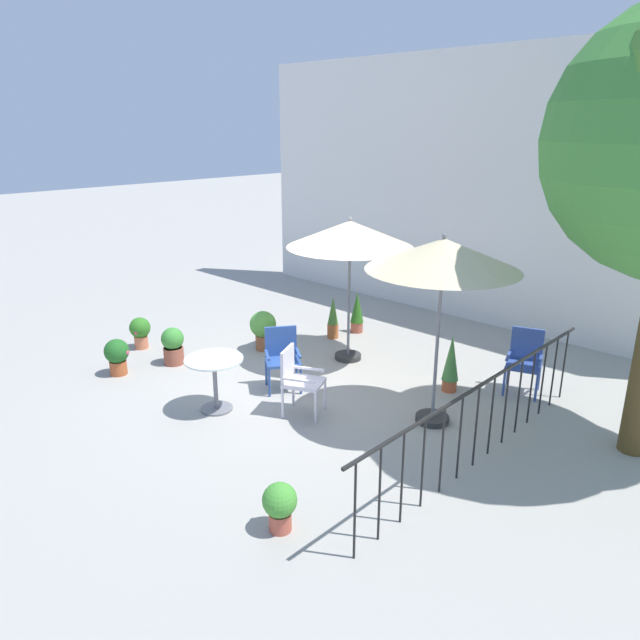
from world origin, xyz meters
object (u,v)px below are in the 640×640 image
cafe_table_0 (215,374)px  potted_plant_7 (140,331)px  potted_plant_1 (117,355)px  patio_chair_2 (525,357)px  patio_chair_1 (298,377)px  potted_plant_6 (451,363)px  patio_umbrella_1 (443,256)px  patio_chair_0 (282,354)px  potted_plant_0 (173,345)px  potted_plant_2 (333,318)px  potted_plant_3 (280,504)px  patio_umbrella_0 (350,235)px  potted_plant_4 (263,327)px  potted_plant_5 (357,312)px

cafe_table_0 → potted_plant_7: 2.90m
potted_plant_1 → patio_chair_2: bearing=38.0°
patio_chair_1 → potted_plant_7: 3.73m
potted_plant_6 → patio_umbrella_1: bearing=-70.4°
patio_chair_0 → patio_chair_1: patio_chair_1 is taller
potted_plant_0 → potted_plant_7: size_ratio=1.10×
cafe_table_0 → patio_chair_2: patio_chair_2 is taller
potted_plant_0 → potted_plant_6: potted_plant_6 is taller
potted_plant_0 → potted_plant_2: 2.90m
patio_chair_2 → potted_plant_3: size_ratio=1.85×
patio_umbrella_0 → potted_plant_6: patio_umbrella_0 is taller
patio_umbrella_1 → cafe_table_0: 3.37m
potted_plant_0 → potted_plant_3: potted_plant_0 is taller
patio_chair_2 → potted_plant_4: 4.28m
potted_plant_2 → potted_plant_3: size_ratio=1.56×
potted_plant_3 → cafe_table_0: bearing=155.8°
potted_plant_2 → potted_plant_7: size_ratio=1.41×
patio_umbrella_0 → potted_plant_1: (-2.18, -2.96, -1.75)m
potted_plant_5 → potted_plant_7: 3.91m
potted_plant_4 → potted_plant_6: bearing=13.4°
patio_chair_2 → potted_plant_6: patio_chair_2 is taller
potted_plant_3 → potted_plant_7: bearing=162.9°
patio_umbrella_1 → potted_plant_1: bearing=-155.0°
potted_plant_6 → potted_plant_7: (-4.83, -2.20, -0.12)m
cafe_table_0 → potted_plant_1: bearing=-171.4°
patio_chair_1 → potted_plant_2: (-1.65, 2.51, -0.14)m
patio_umbrella_0 → potted_plant_3: 4.81m
potted_plant_6 → potted_plant_0: bearing=-150.1°
cafe_table_0 → potted_plant_4: cafe_table_0 is taller
cafe_table_0 → patio_umbrella_1: bearing=36.8°
potted_plant_4 → potted_plant_7: (-1.60, -1.43, -0.08)m
patio_umbrella_0 → potted_plant_1: size_ratio=4.10×
potted_plant_6 → patio_umbrella_0: bearing=-177.6°
cafe_table_0 → potted_plant_2: potted_plant_2 is taller
patio_chair_0 → potted_plant_2: size_ratio=1.16×
patio_umbrella_0 → potted_plant_2: patio_umbrella_0 is taller
patio_umbrella_0 → patio_chair_1: 2.60m
patio_chair_0 → patio_chair_2: bearing=41.7°
cafe_table_0 → potted_plant_3: cafe_table_0 is taller
patio_umbrella_1 → potted_plant_2: bearing=154.7°
cafe_table_0 → potted_plant_1: cafe_table_0 is taller
potted_plant_2 → potted_plant_4: 1.35m
potted_plant_2 → potted_plant_3: bearing=-53.0°
cafe_table_0 → potted_plant_7: size_ratio=1.41×
cafe_table_0 → potted_plant_0: (-1.83, 0.53, -0.20)m
patio_chair_2 → potted_plant_2: size_ratio=1.18×
potted_plant_3 → potted_plant_7: potted_plant_7 is taller
patio_umbrella_0 → potted_plant_0: 3.35m
patio_chair_1 → potted_plant_5: patio_chair_1 is taller
patio_umbrella_1 → patio_umbrella_0: bearing=158.3°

